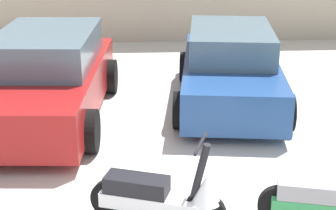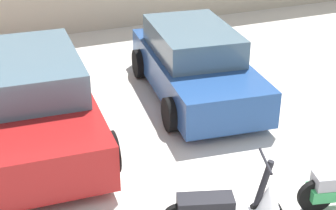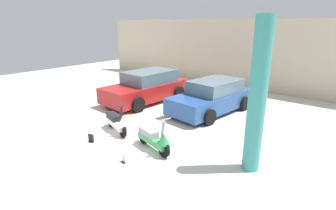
{
  "view_description": "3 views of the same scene",
  "coord_description": "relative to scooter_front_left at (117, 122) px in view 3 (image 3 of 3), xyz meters",
  "views": [
    {
      "loc": [
        -0.58,
        -3.99,
        3.15
      ],
      "look_at": [
        -0.26,
        2.09,
        0.84
      ],
      "focal_mm": 55.0,
      "sensor_mm": 36.0,
      "label": 1
    },
    {
      "loc": [
        -2.96,
        -3.58,
        4.2
      ],
      "look_at": [
        -0.44,
        2.44,
        0.95
      ],
      "focal_mm": 55.0,
      "sensor_mm": 36.0,
      "label": 2
    },
    {
      "loc": [
        5.89,
        -4.41,
        3.43
      ],
      "look_at": [
        0.22,
        2.56,
        0.6
      ],
      "focal_mm": 28.0,
      "sensor_mm": 36.0,
      "label": 3
    }
  ],
  "objects": [
    {
      "name": "ground_plane",
      "position": [
        0.39,
        -0.69,
        -0.37
      ],
      "size": [
        28.0,
        28.0,
        0.0
      ],
      "primitive_type": "plane",
      "color": "silver"
    },
    {
      "name": "wall_back",
      "position": [
        0.39,
        8.28,
        1.44
      ],
      "size": [
        19.6,
        0.12,
        3.62
      ],
      "primitive_type": "cube",
      "color": "beige",
      "rests_on": "ground_plane"
    },
    {
      "name": "scooter_front_left",
      "position": [
        0.0,
        0.0,
        0.0
      ],
      "size": [
        1.43,
        0.72,
        1.03
      ],
      "rotation": [
        0.0,
        0.0,
        -0.32
      ],
      "color": "black",
      "rests_on": "ground_plane"
    },
    {
      "name": "scooter_front_right",
      "position": [
        1.8,
        -0.19,
        0.0
      ],
      "size": [
        1.47,
        0.66,
        1.04
      ],
      "rotation": [
        0.0,
        0.0,
        -0.25
      ],
      "color": "black",
      "rests_on": "ground_plane"
    },
    {
      "name": "car_rear_left",
      "position": [
        -1.71,
        3.23,
        0.29
      ],
      "size": [
        2.14,
        4.13,
        1.37
      ],
      "rotation": [
        0.0,
        0.0,
        -1.63
      ],
      "color": "maroon",
      "rests_on": "ground_plane"
    },
    {
      "name": "car_rear_center",
      "position": [
        1.33,
        3.77,
        0.24
      ],
      "size": [
        2.16,
        3.92,
        1.28
      ],
      "rotation": [
        0.0,
        0.0,
        -1.69
      ],
      "color": "navy",
      "rests_on": "ground_plane"
    },
    {
      "name": "placard_near_left_scooter",
      "position": [
        -0.04,
        -0.98,
        -0.25
      ],
      "size": [
        0.2,
        0.15,
        0.26
      ],
      "rotation": [
        0.0,
        0.0,
        0.21
      ],
      "color": "black",
      "rests_on": "ground_plane"
    },
    {
      "name": "placard_near_right_scooter",
      "position": [
        1.64,
        -1.16,
        -0.25
      ],
      "size": [
        0.2,
        0.16,
        0.26
      ],
      "rotation": [
        0.0,
        0.0,
        -0.27
      ],
      "color": "black",
      "rests_on": "ground_plane"
    },
    {
      "name": "support_column_side",
      "position": [
        4.26,
        0.6,
        1.44
      ],
      "size": [
        0.41,
        0.41,
        3.62
      ],
      "primitive_type": "cylinder",
      "color": "teal",
      "rests_on": "ground_plane"
    }
  ]
}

